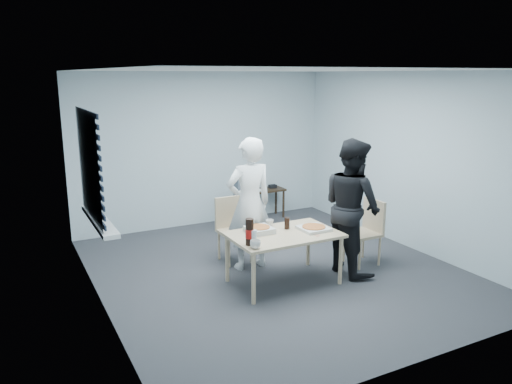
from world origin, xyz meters
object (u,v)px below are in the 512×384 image
stool (245,207)px  mug_a (255,244)px  dining_table (284,238)px  person_white (249,204)px  side_table (263,194)px  soda_bottle (250,232)px  chair_right (368,227)px  backpack (246,187)px  mug_b (270,223)px  chair_far (232,224)px  person_black (352,206)px

stool → mug_a: size_ratio=4.53×
dining_table → person_white: (-0.14, 0.66, 0.30)m
side_table → soda_bottle: bearing=-120.8°
chair_right → person_white: 1.67m
chair_right → side_table: bearing=95.1°
backpack → mug_a: size_ratio=3.80×
chair_right → mug_b: chair_right is taller
stool → backpack: size_ratio=1.19×
dining_table → chair_right: (1.37, 0.07, -0.07)m
stool → soda_bottle: (-1.02, -2.18, 0.35)m
mug_a → soda_bottle: soda_bottle is taller
chair_right → backpack: backpack is taller
chair_far → stool: bearing=54.8°
side_table → mug_b: mug_b is taller
dining_table → stool: bearing=77.1°
person_black → side_table: (0.16, 2.74, -0.43)m
chair_right → soda_bottle: 1.98m
person_white → soda_bottle: size_ratio=5.69×
person_white → backpack: bearing=-114.4°
dining_table → stool: (0.46, 2.00, -0.14)m
stool → backpack: bearing=-90.0°
stool → backpack: backpack is taller
chair_far → mug_b: chair_far is taller
person_white → mug_a: (-0.42, -0.98, -0.19)m
chair_far → side_table: size_ratio=1.11×
person_white → person_black: size_ratio=1.00×
dining_table → chair_right: size_ratio=1.50×
chair_far → side_table: (1.36, 1.64, -0.06)m
dining_table → backpack: (0.46, 1.98, 0.20)m
backpack → chair_right: bearing=-72.8°
mug_a → person_black: bearing=9.4°
chair_right → person_black: size_ratio=0.50×
backpack → mug_a: backpack is taller
side_table → soda_bottle: size_ratio=2.57×
chair_far → person_white: person_white is taller
person_white → stool: 1.53m
person_white → chair_right: bearing=158.5°
dining_table → person_white: person_white is taller
person_white → mug_a: person_white is taller
person_white → mug_b: person_white is taller
mug_a → side_table: bearing=60.4°
chair_far → backpack: backpack is taller
backpack → soda_bottle: bearing=-123.6°
side_table → stool: stool is taller
stool → mug_b: (-0.48, -1.67, 0.25)m
dining_table → soda_bottle: size_ratio=4.28×
dining_table → stool: size_ratio=2.39×
dining_table → soda_bottle: bearing=-161.8°
person_white → dining_table: bearing=102.0°
mug_b → soda_bottle: bearing=-137.0°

